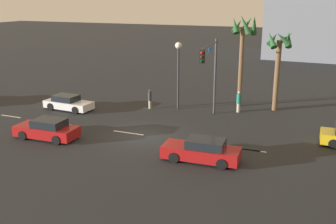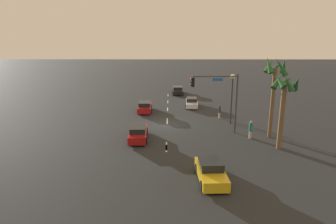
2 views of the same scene
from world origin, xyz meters
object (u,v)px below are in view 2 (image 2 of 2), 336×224
at_px(car_3, 145,107).
at_px(pedestrian_1, 220,111).
at_px(pedestrian_0, 251,129).
at_px(car_0, 178,90).
at_px(car_2, 138,133).
at_px(streetlamp, 232,89).
at_px(palm_tree_0, 275,78).
at_px(palm_tree_1, 285,94).
at_px(traffic_signal, 221,94).
at_px(car_4, 211,171).
at_px(car_1, 192,103).

height_order(car_3, pedestrian_1, pedestrian_1).
xyz_separation_m(pedestrian_0, pedestrian_1, (-7.50, -1.85, -0.04)).
xyz_separation_m(car_0, car_2, (24.47, -4.61, 0.04)).
distance_m(car_2, pedestrian_0, 11.26).
xyz_separation_m(streetlamp, palm_tree_0, (4.87, 3.01, 1.95)).
bearing_deg(car_2, palm_tree_1, 79.09).
xyz_separation_m(car_2, car_3, (-11.18, -0.28, 0.00)).
bearing_deg(palm_tree_1, palm_tree_0, 176.83).
height_order(traffic_signal, pedestrian_1, traffic_signal).
bearing_deg(streetlamp, traffic_signal, -28.46).
relative_size(car_0, car_4, 1.06).
bearing_deg(palm_tree_1, streetlamp, -160.47).
bearing_deg(palm_tree_0, streetlamp, -148.34).
bearing_deg(car_4, palm_tree_0, 141.53).
bearing_deg(car_2, car_3, -178.55).
distance_m(car_1, traffic_signal, 12.96).
xyz_separation_m(traffic_signal, pedestrian_0, (1.73, 2.81, -3.29)).
relative_size(car_1, palm_tree_1, 0.64).
bearing_deg(car_4, streetlamp, 163.12).
relative_size(car_1, streetlamp, 0.75).
bearing_deg(car_0, car_3, -20.19).
bearing_deg(car_0, palm_tree_0, 20.02).
bearing_deg(pedestrian_0, car_1, -160.82).
bearing_deg(car_0, pedestrian_1, 16.01).
distance_m(car_0, streetlamp, 20.16).
distance_m(car_4, pedestrian_0, 10.24).
xyz_separation_m(car_4, streetlamp, (-14.00, 4.25, 3.46)).
distance_m(car_2, streetlamp, 12.17).
xyz_separation_m(car_0, palm_tree_1, (27.00, 8.53, 4.46)).
distance_m(traffic_signal, palm_tree_1, 6.58).
xyz_separation_m(car_1, palm_tree_1, (16.80, 6.76, 4.48)).
bearing_deg(car_4, pedestrian_1, 168.43).
height_order(car_1, car_4, car_4).
height_order(car_2, traffic_signal, traffic_signal).
bearing_deg(palm_tree_0, car_4, -38.47).
bearing_deg(palm_tree_1, traffic_signal, -133.95).
relative_size(car_0, palm_tree_0, 0.57).
bearing_deg(car_4, car_1, 179.19).
xyz_separation_m(car_1, traffic_signal, (12.27, 2.05, 3.66)).
relative_size(car_2, pedestrian_1, 2.73).
height_order(car_2, pedestrian_1, pedestrian_1).
bearing_deg(palm_tree_1, car_2, -100.91).
height_order(car_1, palm_tree_1, palm_tree_1).
relative_size(car_4, palm_tree_1, 0.63).
xyz_separation_m(car_4, pedestrian_0, (-8.82, 5.19, 0.30)).
distance_m(car_3, palm_tree_1, 19.69).
bearing_deg(car_3, traffic_signal, 43.53).
height_order(car_0, pedestrian_0, pedestrian_0).
height_order(car_2, pedestrian_0, pedestrian_0).
bearing_deg(car_4, pedestrian_0, 149.52).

